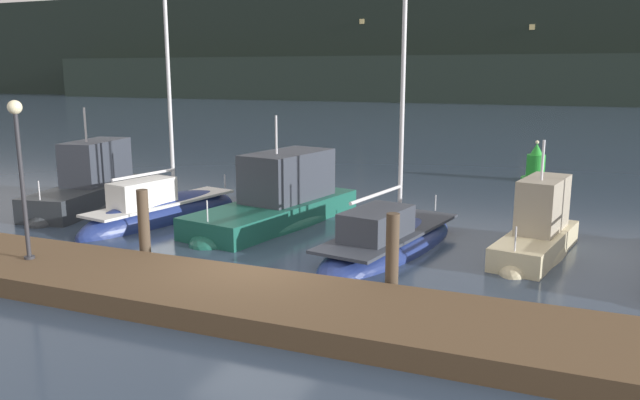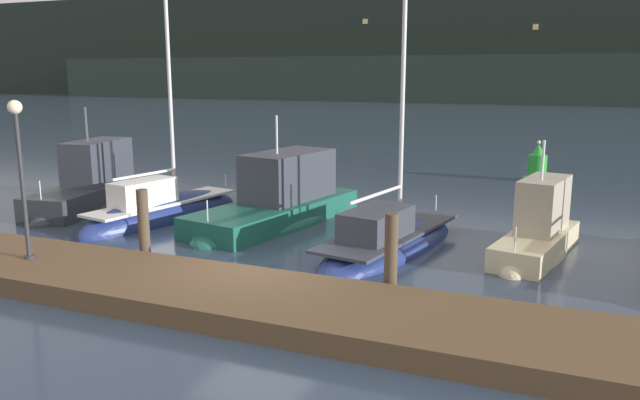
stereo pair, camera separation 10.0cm
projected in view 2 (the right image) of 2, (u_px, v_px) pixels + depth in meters
The scene contains 12 objects.
ground_plane at pixel (255, 283), 14.29m from camera, with size 400.00×400.00×0.00m, color #2D3D51.
dock at pixel (220, 295), 12.87m from camera, with size 27.57×2.80×0.45m, color brown.
mooring_pile_1 at pixel (144, 228), 15.40m from camera, with size 0.28×0.28×1.93m, color #4C3D2D.
mooring_pile_2 at pixel (391, 257), 13.02m from camera, with size 0.28×0.28×1.88m, color #4C3D2D.
motorboat_berth_1 at pixel (92, 196), 22.17m from camera, with size 2.81×6.29×4.19m.
sailboat_berth_2 at pixel (162, 216), 20.30m from camera, with size 2.76×6.75×10.60m.
motorboat_berth_3 at pixel (278, 211), 19.98m from camera, with size 3.75×7.62×4.09m.
sailboat_berth_4 at pixel (389, 244), 16.97m from camera, with size 3.23×7.06×9.61m.
motorboat_berth_5 at pixel (537, 243), 16.40m from camera, with size 2.27×4.85×3.66m.
channel_buoy at pixel (537, 166), 27.41m from camera, with size 1.19×1.19×1.79m.
dock_lamppost at pixel (19, 153), 14.15m from camera, with size 0.32×0.32×3.68m.
hillside_backdrop at pixel (531, 46), 99.84m from camera, with size 240.00×23.00×18.84m.
Camera 2 is at (6.59, -12.00, 4.76)m, focal length 35.00 mm.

